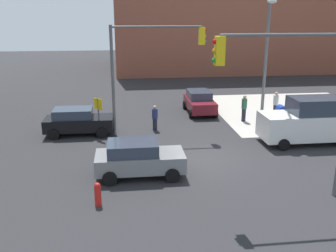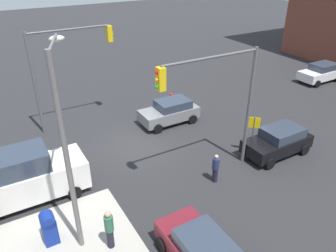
% 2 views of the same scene
% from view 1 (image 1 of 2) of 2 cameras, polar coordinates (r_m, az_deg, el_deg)
% --- Properties ---
extents(ground_plane, '(120.00, 120.00, 0.00)m').
position_cam_1_polar(ground_plane, '(19.16, 5.34, -5.04)').
color(ground_plane, '#28282B').
extents(sidewalk_corner, '(12.00, 12.00, 0.01)m').
position_cam_1_polar(sidewalk_corner, '(30.19, 18.64, 2.29)').
color(sidewalk_corner, '#ADA89E').
rests_on(sidewalk_corner, ground).
extents(building_warehouse_north, '(32.00, 18.00, 14.71)m').
position_cam_1_polar(building_warehouse_north, '(53.58, 10.09, 16.80)').
color(building_warehouse_north, '#93513D').
rests_on(building_warehouse_north, ground).
extents(traffic_signal_nw_corner, '(5.59, 0.36, 6.50)m').
position_cam_1_polar(traffic_signal_nw_corner, '(22.07, -2.92, 10.35)').
color(traffic_signal_nw_corner, '#59595B').
rests_on(traffic_signal_nw_corner, ground).
extents(traffic_signal_se_corner, '(5.38, 0.36, 6.50)m').
position_cam_1_polar(traffic_signal_se_corner, '(14.56, 19.14, 6.07)').
color(traffic_signal_se_corner, '#59595B').
rests_on(traffic_signal_se_corner, ground).
extents(street_lamp_corner, '(1.15, 2.55, 8.00)m').
position_cam_1_polar(street_lamp_corner, '(24.64, 14.77, 10.65)').
color(street_lamp_corner, slate).
rests_on(street_lamp_corner, ground).
extents(warning_sign_two_way, '(0.48, 0.48, 2.40)m').
position_cam_1_polar(warning_sign_two_way, '(22.28, -10.56, 2.30)').
color(warning_sign_two_way, '#4C4C4C').
rests_on(warning_sign_two_way, ground).
extents(mailbox_blue, '(0.56, 0.64, 1.43)m').
position_cam_1_polar(mailbox_blue, '(25.34, 16.84, 1.57)').
color(mailbox_blue, navy).
rests_on(mailbox_blue, ground).
extents(fire_hydrant, '(0.26, 0.26, 0.94)m').
position_cam_1_polar(fire_hydrant, '(14.79, -10.65, -10.10)').
color(fire_hydrant, red).
rests_on(fire_hydrant, ground).
extents(coupe_gray, '(3.99, 2.02, 1.62)m').
position_cam_1_polar(coupe_gray, '(16.97, -4.55, -4.91)').
color(coupe_gray, slate).
rests_on(coupe_gray, ground).
extents(hatchback_black, '(4.07, 2.02, 1.62)m').
position_cam_1_polar(hatchback_black, '(23.34, -13.60, 0.75)').
color(hatchback_black, black).
rests_on(hatchback_black, ground).
extents(hatchback_maroon, '(2.02, 3.95, 1.62)m').
position_cam_1_polar(hatchback_maroon, '(27.82, 4.82, 3.72)').
color(hatchback_maroon, maroon).
rests_on(hatchback_maroon, ground).
extents(van_white_delivery, '(5.40, 2.32, 2.62)m').
position_cam_1_polar(van_white_delivery, '(22.58, 20.88, 0.72)').
color(van_white_delivery, white).
rests_on(van_white_delivery, ground).
extents(pedestrian_crossing, '(0.36, 0.36, 1.61)m').
position_cam_1_polar(pedestrian_crossing, '(23.51, -2.02, 1.30)').
color(pedestrian_crossing, navy).
rests_on(pedestrian_crossing, ground).
extents(pedestrian_waiting, '(0.36, 0.36, 1.82)m').
position_cam_1_polar(pedestrian_waiting, '(27.67, 16.08, 3.27)').
color(pedestrian_waiting, '#B2B2B7').
rests_on(pedestrian_waiting, ground).
extents(pedestrian_walking_north, '(0.36, 0.36, 1.83)m').
position_cam_1_polar(pedestrian_walking_north, '(25.94, 11.52, 2.74)').
color(pedestrian_walking_north, '#2D664C').
rests_on(pedestrian_walking_north, ground).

